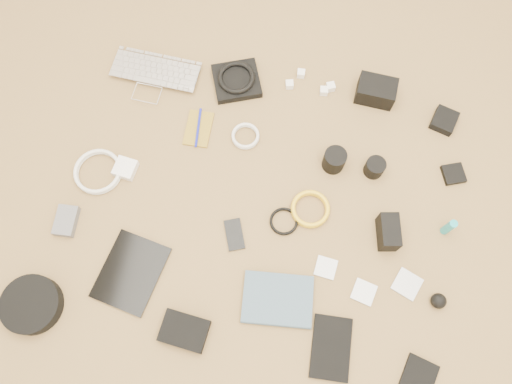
% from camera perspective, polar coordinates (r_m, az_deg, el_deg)
% --- Properties ---
extents(laptop, '(0.33, 0.24, 0.03)m').
position_cam_1_polar(laptop, '(1.89, -11.77, 12.29)').
color(laptop, silver).
rests_on(laptop, ground).
extents(headphone_pouch, '(0.21, 0.20, 0.03)m').
position_cam_1_polar(headphone_pouch, '(1.85, -2.23, 12.56)').
color(headphone_pouch, black).
rests_on(headphone_pouch, ground).
extents(headphones, '(0.17, 0.17, 0.02)m').
position_cam_1_polar(headphones, '(1.84, -2.26, 12.94)').
color(headphones, black).
rests_on(headphones, headphone_pouch).
extents(charger_a, '(0.03, 0.03, 0.03)m').
position_cam_1_polar(charger_a, '(1.85, 3.84, 12.15)').
color(charger_a, white).
rests_on(charger_a, ground).
extents(charger_b, '(0.03, 0.03, 0.03)m').
position_cam_1_polar(charger_b, '(1.88, 5.16, 13.33)').
color(charger_b, white).
rests_on(charger_b, ground).
extents(charger_c, '(0.04, 0.04, 0.03)m').
position_cam_1_polar(charger_c, '(1.86, 8.52, 11.80)').
color(charger_c, white).
rests_on(charger_c, ground).
extents(charger_d, '(0.03, 0.03, 0.03)m').
position_cam_1_polar(charger_d, '(1.85, 7.76, 11.37)').
color(charger_d, white).
rests_on(charger_d, ground).
extents(dslr_camera, '(0.14, 0.10, 0.08)m').
position_cam_1_polar(dslr_camera, '(1.85, 13.55, 11.16)').
color(dslr_camera, black).
rests_on(dslr_camera, ground).
extents(lens_pouch, '(0.10, 0.11, 0.03)m').
position_cam_1_polar(lens_pouch, '(1.89, 20.71, 7.66)').
color(lens_pouch, black).
rests_on(lens_pouch, ground).
extents(notebook_olive, '(0.09, 0.14, 0.01)m').
position_cam_1_polar(notebook_olive, '(1.78, -6.59, 7.21)').
color(notebook_olive, olive).
rests_on(notebook_olive, ground).
extents(pen_blue, '(0.02, 0.15, 0.01)m').
position_cam_1_polar(pen_blue, '(1.78, -6.62, 7.33)').
color(pen_blue, '#151BAE').
rests_on(pen_blue, notebook_olive).
extents(cable_white_a, '(0.11, 0.11, 0.01)m').
position_cam_1_polar(cable_white_a, '(1.76, -1.21, 6.33)').
color(cable_white_a, silver).
rests_on(cable_white_a, ground).
extents(lens_a, '(0.09, 0.09, 0.08)m').
position_cam_1_polar(lens_a, '(1.70, 8.93, 3.63)').
color(lens_a, black).
rests_on(lens_a, ground).
extents(lens_b, '(0.08, 0.08, 0.06)m').
position_cam_1_polar(lens_b, '(1.73, 13.40, 2.75)').
color(lens_b, black).
rests_on(lens_b, ground).
extents(card_reader, '(0.09, 0.09, 0.02)m').
position_cam_1_polar(card_reader, '(1.82, 21.63, 1.93)').
color(card_reader, black).
rests_on(card_reader, ground).
extents(power_brick, '(0.08, 0.08, 0.03)m').
position_cam_1_polar(power_brick, '(1.75, -14.70, 2.64)').
color(power_brick, white).
rests_on(power_brick, ground).
extents(cable_white_b, '(0.19, 0.19, 0.01)m').
position_cam_1_polar(cable_white_b, '(1.78, -17.55, 2.16)').
color(cable_white_b, silver).
rests_on(cable_white_b, ground).
extents(cable_black, '(0.11, 0.11, 0.01)m').
position_cam_1_polar(cable_black, '(1.65, 3.19, -3.41)').
color(cable_black, black).
rests_on(cable_black, ground).
extents(cable_yellow, '(0.14, 0.14, 0.01)m').
position_cam_1_polar(cable_yellow, '(1.67, 6.19, -2.02)').
color(cable_yellow, gold).
rests_on(cable_yellow, ground).
extents(flash, '(0.08, 0.12, 0.08)m').
position_cam_1_polar(flash, '(1.66, 14.90, -4.45)').
color(flash, black).
rests_on(flash, ground).
extents(lens_cleaner, '(0.03, 0.03, 0.09)m').
position_cam_1_polar(lens_cleaner, '(1.72, 21.17, -3.78)').
color(lens_cleaner, teal).
rests_on(lens_cleaner, ground).
extents(battery_charger, '(0.07, 0.10, 0.03)m').
position_cam_1_polar(battery_charger, '(1.75, -20.88, -3.10)').
color(battery_charger, '#55555A').
rests_on(battery_charger, ground).
extents(tablet, '(0.22, 0.27, 0.01)m').
position_cam_1_polar(tablet, '(1.66, -14.10, -8.90)').
color(tablet, black).
rests_on(tablet, ground).
extents(phone, '(0.09, 0.12, 0.01)m').
position_cam_1_polar(phone, '(1.64, -2.48, -4.88)').
color(phone, black).
rests_on(phone, ground).
extents(filter_case_left, '(0.07, 0.07, 0.01)m').
position_cam_1_polar(filter_case_left, '(1.63, 7.97, -8.56)').
color(filter_case_left, silver).
rests_on(filter_case_left, ground).
extents(filter_case_mid, '(0.08, 0.08, 0.01)m').
position_cam_1_polar(filter_case_mid, '(1.64, 12.21, -11.12)').
color(filter_case_mid, silver).
rests_on(filter_case_mid, ground).
extents(filter_case_right, '(0.10, 0.10, 0.01)m').
position_cam_1_polar(filter_case_right, '(1.67, 16.86, -10.04)').
color(filter_case_right, silver).
rests_on(filter_case_right, ground).
extents(air_blower, '(0.06, 0.06, 0.05)m').
position_cam_1_polar(air_blower, '(1.67, 20.13, -11.61)').
color(air_blower, black).
rests_on(air_blower, ground).
extents(headphone_case, '(0.21, 0.21, 0.05)m').
position_cam_1_polar(headphone_case, '(1.72, -24.26, -11.66)').
color(headphone_case, black).
rests_on(headphone_case, ground).
extents(drive_case, '(0.15, 0.12, 0.04)m').
position_cam_1_polar(drive_case, '(1.59, -8.20, -15.44)').
color(drive_case, black).
rests_on(drive_case, ground).
extents(paperback, '(0.23, 0.18, 0.02)m').
position_cam_1_polar(paperback, '(1.58, 2.26, -15.07)').
color(paperback, '#3C5467').
rests_on(paperback, ground).
extents(notebook_black_a, '(0.12, 0.19, 0.01)m').
position_cam_1_polar(notebook_black_a, '(1.60, 8.57, -17.19)').
color(notebook_black_a, black).
rests_on(notebook_black_a, ground).
extents(notebook_black_b, '(0.13, 0.16, 0.01)m').
position_cam_1_polar(notebook_black_b, '(1.65, 17.90, -20.02)').
color(notebook_black_b, black).
rests_on(notebook_black_b, ground).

